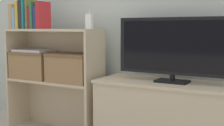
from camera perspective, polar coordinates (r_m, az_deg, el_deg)
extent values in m
cube|color=#CCB793|center=(2.24, 10.82, -10.02)|extent=(1.05, 0.38, 0.48)
cube|color=#CCB793|center=(2.18, 10.95, -3.75)|extent=(1.07, 0.40, 0.02)
cube|color=black|center=(2.18, 10.96, -3.30)|extent=(0.22, 0.14, 0.01)
cylinder|color=black|center=(2.17, 10.98, -2.58)|extent=(0.04, 0.04, 0.04)
cube|color=black|center=(2.15, 11.10, 3.06)|extent=(0.78, 0.03, 0.39)
cube|color=black|center=(2.13, 10.93, 3.04)|extent=(0.72, 0.00, 0.34)
cube|color=#CCB793|center=(2.95, -16.59, -6.52)|extent=(0.02, 0.28, 0.44)
cube|color=#CCB793|center=(2.44, -3.05, -8.93)|extent=(0.02, 0.28, 0.44)
cube|color=#CCB793|center=(2.77, -8.76, -7.14)|extent=(0.79, 0.02, 0.44)
cube|color=#CCB793|center=(2.64, -10.57, -3.22)|extent=(0.79, 0.28, 0.02)
cube|color=#CCB793|center=(2.89, -16.86, 1.84)|extent=(0.02, 0.28, 0.42)
cube|color=#CCB793|center=(2.37, -3.11, 1.16)|extent=(0.02, 0.28, 0.42)
cube|color=#CCB793|center=(2.71, -8.92, 1.75)|extent=(0.79, 0.02, 0.42)
cube|color=#CCB793|center=(2.60, -10.76, 5.93)|extent=(0.79, 0.28, 0.02)
cube|color=tan|center=(2.83, -17.04, 8.11)|extent=(0.04, 0.16, 0.21)
cube|color=#709ECC|center=(2.80, -16.51, 7.81)|extent=(0.03, 0.16, 0.18)
cube|color=gold|center=(2.78, -16.00, 8.39)|extent=(0.03, 0.15, 0.23)
cube|color=#232328|center=(2.75, -15.45, 8.56)|extent=(0.03, 0.15, 0.24)
cube|color=#1E7075|center=(2.73, -14.96, 8.67)|extent=(0.02, 0.16, 0.25)
cube|color=olive|center=(2.71, -14.61, 8.79)|extent=(0.02, 0.12, 0.26)
cube|color=maroon|center=(2.69, -14.11, 7.97)|extent=(0.04, 0.13, 0.18)
cube|color=#286638|center=(2.67, -13.53, 8.42)|extent=(0.02, 0.16, 0.22)
cube|color=navy|center=(2.64, -13.05, 8.07)|extent=(0.03, 0.14, 0.18)
cube|color=#B22328|center=(2.62, -12.46, 8.52)|extent=(0.04, 0.15, 0.22)
cube|color=white|center=(2.39, -4.17, 7.59)|extent=(0.05, 0.04, 0.11)
cylinder|color=silver|center=(2.39, -4.19, 9.30)|extent=(0.01, 0.01, 0.03)
cube|color=#937047|center=(2.74, -14.00, -0.34)|extent=(0.37, 0.24, 0.23)
cube|color=brown|center=(2.73, -14.06, 1.76)|extent=(0.37, 0.24, 0.02)
cube|color=#937047|center=(2.48, -7.34, -0.88)|extent=(0.37, 0.24, 0.23)
cube|color=brown|center=(2.47, -7.37, 1.44)|extent=(0.37, 0.24, 0.02)
cube|color=#BCBCC1|center=(2.73, -14.07, 2.22)|extent=(0.32, 0.21, 0.02)
cylinder|color=#99999E|center=(2.73, -14.08, 2.47)|extent=(0.02, 0.02, 0.00)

